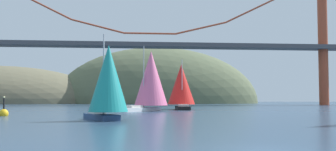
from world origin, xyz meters
TOP-DOWN VIEW (x-y plane):
  - ground_plane at (0.00, 0.00)m, footprint 360.00×360.00m
  - headland_center at (5.00, 135.00)m, footprint 78.85×44.00m
  - suspension_bridge at (-0.00, 95.00)m, footprint 140.05×6.00m
  - sailboat_pink_spinnaker at (-2.19, 48.59)m, footprint 9.39×9.28m
  - sailboat_teal_sail at (-7.70, 22.10)m, footprint 5.40×7.36m
  - sailboat_red_spinnaker at (4.07, 56.85)m, footprint 5.37×8.68m
  - channel_buoy at (-20.76, 32.75)m, footprint 1.10×1.10m

SIDE VIEW (x-z plane):
  - ground_plane at x=0.00m, z-range 0.00..0.00m
  - headland_center at x=5.00m, z-range -21.72..21.72m
  - channel_buoy at x=-20.76m, z-range -0.95..1.69m
  - sailboat_teal_sail at x=-7.70m, z-range -0.44..8.19m
  - sailboat_red_spinnaker at x=4.07m, z-range -0.16..9.15m
  - sailboat_pink_spinnaker at x=-2.19m, z-range -0.08..10.62m
  - suspension_bridge at x=0.00m, z-range -2.35..40.31m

